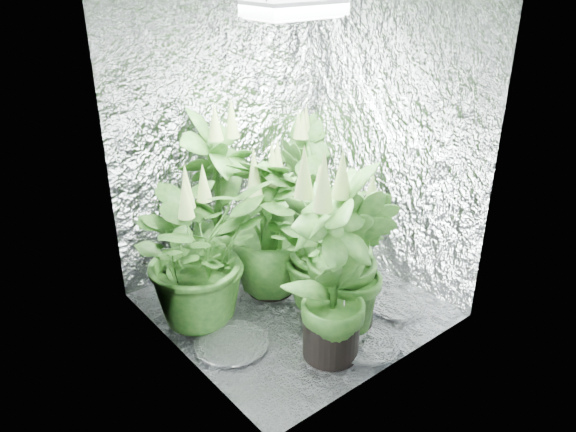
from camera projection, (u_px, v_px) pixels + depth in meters
The scene contains 12 objects.
ground at pixel (293, 305), 3.67m from camera, with size 1.60×1.60×0.00m, color silver.
walls at pixel (294, 160), 3.24m from camera, with size 1.62×1.62×2.00m.
grow_lamp at pixel (294, 8), 2.89m from camera, with size 0.50×0.30×0.22m.
plant_a at pixel (198, 252), 3.32m from camera, with size 0.84×0.84×1.03m.
plant_b at pixel (217, 196), 3.78m from camera, with size 0.85×0.85×1.28m.
plant_c at pixel (306, 183), 4.26m from camera, with size 0.59×0.59×1.07m.
plant_d at pixel (270, 228), 3.63m from camera, with size 0.73×0.73×1.05m.
plant_e at pixel (327, 243), 3.46m from camera, with size 0.99×0.99×0.98m.
plant_f at pixel (334, 266), 2.98m from camera, with size 0.85×0.85×1.25m.
plant_g at pixel (351, 259), 3.25m from camera, with size 0.68×0.68×1.06m.
circulation_fan at pixel (323, 237), 4.18m from camera, with size 0.17×0.34×0.39m.
plant_label at pixel (345, 308), 3.11m from camera, with size 0.05×0.01×0.08m, color white.
Camera 1 is at (-1.96, -2.36, 2.10)m, focal length 35.00 mm.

